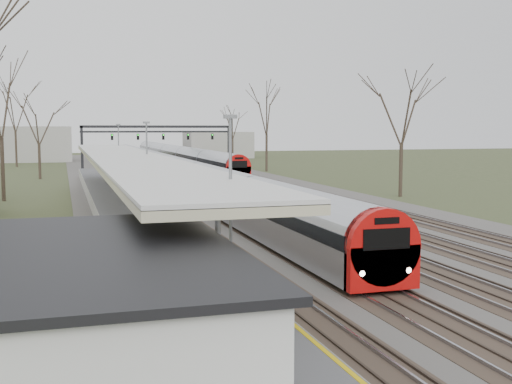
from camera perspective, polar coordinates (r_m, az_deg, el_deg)
track_bed at (r=61.40m, az=-4.69°, el=0.43°), size 24.00×160.00×0.22m
platform at (r=42.75m, az=-11.98°, el=-1.37°), size 3.50×69.00×1.00m
canopy at (r=37.98m, az=-11.50°, el=2.97°), size 4.10×50.00×3.11m
station_building at (r=13.41m, az=-16.08°, el=-12.11°), size 6.00×9.00×3.20m
signal_gantry at (r=90.70m, az=-8.71°, el=5.14°), size 21.00×0.59×6.08m
tree_west_far at (r=53.03m, az=-21.81°, el=7.83°), size 5.50×5.50×11.33m
tree_east_far at (r=53.83m, az=12.87°, el=7.27°), size 5.00×5.00×10.30m
train_near at (r=64.40m, az=-7.80°, el=1.91°), size 2.62×90.21×3.05m
train_far at (r=101.31m, az=-7.12°, el=3.27°), size 2.62×75.21×3.05m
passenger at (r=14.96m, az=-3.56°, el=-9.19°), size 0.47×0.64×1.62m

